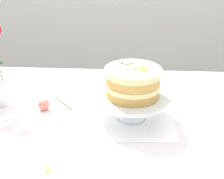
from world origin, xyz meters
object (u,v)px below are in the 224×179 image
cake_stand (132,100)px  dining_table (99,138)px  fallen_rose (44,104)px  layer_cake (133,82)px

cake_stand → dining_table: bearing=-174.1°
dining_table → cake_stand: cake_stand is taller
fallen_rose → layer_cake: bearing=-8.0°
dining_table → layer_cake: bearing=6.0°
dining_table → fallen_rose: fallen_rose is taller
cake_stand → layer_cake: (-0.00, 0.00, 0.07)m
cake_stand → fallen_rose: (-0.36, 0.05, -0.06)m
cake_stand → layer_cake: 0.07m
layer_cake → fallen_rose: size_ratio=1.46×
dining_table → cake_stand: bearing=5.9°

